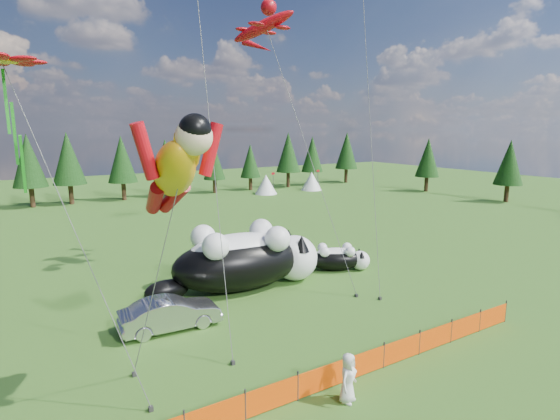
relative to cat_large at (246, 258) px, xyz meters
name	(u,v)px	position (x,y,z in m)	size (l,w,h in m)	color
ground	(278,355)	(-2.43, -7.61, -1.80)	(160.00, 160.00, 0.00)	#103A0A
safety_fence	(321,379)	(-2.43, -10.61, -1.29)	(22.06, 0.06, 1.10)	#262626
tree_line	(95,171)	(-2.43, 37.39, 2.20)	(90.00, 4.00, 8.00)	black
festival_tents	(193,190)	(8.57, 32.39, -0.40)	(50.00, 3.20, 2.80)	white
cat_large	(246,258)	(0.00, 0.00, 0.00)	(10.48, 4.27, 3.78)	black
cat_small	(338,258)	(6.69, -0.18, -0.98)	(4.40, 3.16, 1.72)	black
car	(171,314)	(-5.45, -2.98, -1.04)	(1.60, 4.59, 1.51)	#BCBBC1
spectator_e	(348,378)	(-2.00, -11.52, -0.92)	(0.85, 0.56, 1.75)	silver
superhero_kite	(174,170)	(-6.92, -9.09, 6.16)	(4.50, 5.40, 10.04)	#ECA10C
gecko_kite	(263,27)	(3.24, 3.61, 13.74)	(6.24, 11.51, 17.64)	#B40912
flower_kite	(2,65)	(-11.02, -4.82, 9.40)	(4.70, 5.32, 12.22)	#B40912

